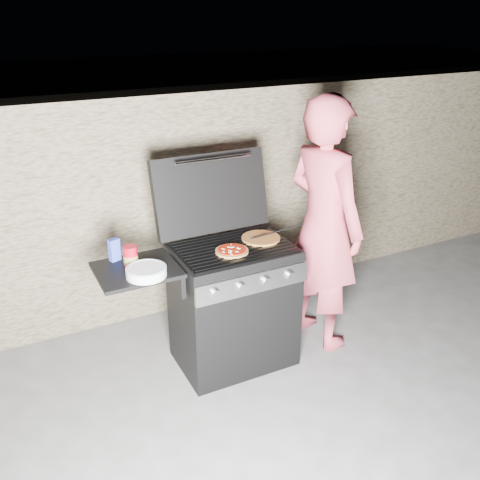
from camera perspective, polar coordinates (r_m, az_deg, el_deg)
name	(u,v)px	position (r m, az deg, el deg)	size (l,w,h in m)	color
ground	(234,358)	(4.05, -0.65, -12.50)	(50.00, 50.00, 0.00)	#535250
stone_wall	(178,201)	(4.49, -6.62, 4.16)	(8.00, 0.35, 1.80)	gray
gas_grill	(201,314)	(3.72, -4.18, -7.84)	(1.34, 0.79, 0.91)	black
pizza_topped	(232,250)	(3.51, -0.87, -1.12)	(0.22, 0.22, 0.02)	#B28335
pizza_plain	(261,238)	(3.70, 2.23, 0.21)	(0.27, 0.27, 0.01)	gold
sauce_jar	(130,256)	(3.39, -11.60, -1.71)	(0.09, 0.09, 0.14)	#AA0718
blue_carton	(114,250)	(3.48, -13.26, -1.02)	(0.07, 0.04, 0.15)	#2E3FB5
plate_stack	(146,272)	(3.27, -9.97, -3.34)	(0.24, 0.24, 0.06)	white
person	(324,225)	(3.91, 8.93, 1.59)	(0.69, 0.45, 1.88)	#CB4758
tongs	(277,233)	(3.72, 3.94, 0.80)	(0.01, 0.01, 0.39)	black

